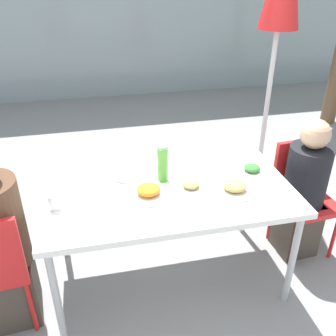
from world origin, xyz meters
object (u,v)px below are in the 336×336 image
object	(u,v)px
chair_right	(302,188)
person_right	(303,193)
bottle	(163,164)
salad_bowl	(127,173)
drinking_cup	(54,202)

from	to	relation	value
chair_right	person_right	xyz separation A→B (m)	(-0.04, -0.08, 0.02)
person_right	bottle	bearing A→B (deg)	-6.07
person_right	salad_bowl	world-z (taller)	person_right
chair_right	bottle	world-z (taller)	bottle
drinking_cup	bottle	bearing A→B (deg)	14.90
drinking_cup	salad_bowl	bearing A→B (deg)	31.47
chair_right	person_right	distance (m)	0.10
person_right	drinking_cup	size ratio (longest dim) A/B	11.61
person_right	salad_bowl	distance (m)	1.30
chair_right	drinking_cup	xyz separation A→B (m)	(-1.77, -0.24, 0.30)
salad_bowl	drinking_cup	bearing A→B (deg)	-148.53
chair_right	salad_bowl	size ratio (longest dim) A/B	4.47
bottle	drinking_cup	distance (m)	0.71
drinking_cup	salad_bowl	size ratio (longest dim) A/B	0.49
chair_right	bottle	size ratio (longest dim) A/B	3.44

